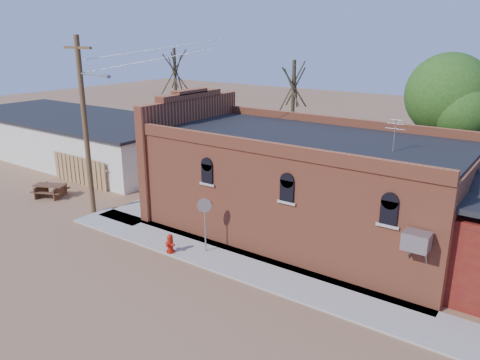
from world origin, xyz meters
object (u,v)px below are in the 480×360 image
Objects in this scene: brick_bar at (299,183)px; picnic_table at (50,189)px; trash_barrel at (170,199)px; utility_pole at (86,123)px; fire_hydrant at (170,243)px; stop_sign at (205,210)px.

picnic_table is (-13.92, -4.12, -1.86)m from brick_bar.
trash_barrel is 0.37× the size of picnic_table.
fire_hydrant is at bearing -10.27° from utility_pole.
stop_sign is (1.16, 0.97, 1.46)m from fire_hydrant.
picnic_table is at bearing 162.30° from stop_sign.
utility_pole is 8.00m from fire_hydrant.
stop_sign is 3.02× the size of trash_barrel.
stop_sign is at bearing -113.70° from brick_bar.
utility_pole reaches higher than picnic_table.
stop_sign is (7.80, -0.23, -2.82)m from utility_pole.
fire_hydrant is 1.02× the size of trash_barrel.
trash_barrel is (-7.11, -1.35, -1.86)m from brick_bar.
fire_hydrant is at bearing -31.93° from picnic_table.
brick_bar reaches higher than stop_sign.
trash_barrel reaches higher than picnic_table.
fire_hydrant is 10.87m from picnic_table.
brick_bar is 19.84× the size of fire_hydrant.
utility_pole is (-9.79, -4.29, 2.43)m from brick_bar.
stop_sign is at bearing -26.59° from picnic_table.
brick_bar is 7.48m from trash_barrel.
fire_hydrant is 0.38× the size of picnic_table.
brick_bar is at bearing 37.46° from fire_hydrant.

